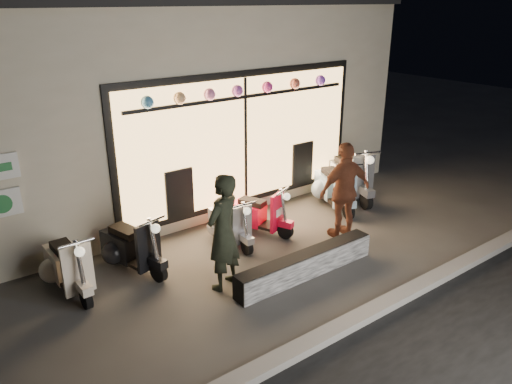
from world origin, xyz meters
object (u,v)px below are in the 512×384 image
graffiti_barrier (306,264)px  man (223,232)px  scooter_silver (228,222)px  scooter_red (255,213)px  woman (345,191)px

graffiti_barrier → man: size_ratio=1.44×
scooter_silver → man: size_ratio=0.68×
scooter_red → woman: 1.72m
scooter_red → man: man is taller
scooter_silver → man: man is taller
scooter_silver → scooter_red: (0.62, 0.03, 0.01)m
graffiti_barrier → scooter_red: bearing=79.6°
graffiti_barrier → woman: size_ratio=1.46×
man → scooter_red: bearing=-160.7°
graffiti_barrier → scooter_silver: bearing=99.3°
man → woman: (2.71, 0.14, -0.01)m
man → woman: size_ratio=1.01×
scooter_silver → scooter_red: scooter_red is taller
scooter_silver → woman: size_ratio=0.69×
woman → scooter_silver: bearing=-22.1°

